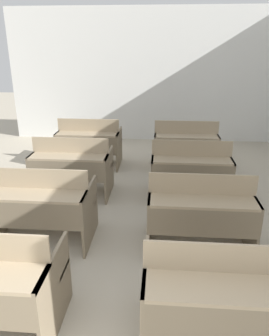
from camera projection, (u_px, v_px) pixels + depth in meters
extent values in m
cube|color=silver|center=(141.00, 76.00, 7.50)|extent=(6.14, 0.06, 2.96)
cube|color=#7C6D56|center=(56.00, 294.00, 2.55)|extent=(0.03, 0.75, 0.67)
cube|color=tan|center=(0.00, 265.00, 2.78)|extent=(1.13, 0.29, 0.03)
cube|color=#7C6D56|center=(4.00, 289.00, 2.87)|extent=(1.07, 0.04, 0.04)
cube|color=#7D6E57|center=(145.00, 299.00, 2.50)|extent=(0.03, 0.75, 0.67)
cube|color=tan|center=(228.00, 289.00, 2.14)|extent=(1.13, 0.33, 0.03)
cube|color=#7D6E57|center=(229.00, 327.00, 2.06)|extent=(1.07, 0.02, 0.30)
cube|color=tan|center=(225.00, 258.00, 2.24)|extent=(1.13, 0.02, 0.23)
cube|color=tan|center=(214.00, 277.00, 2.65)|extent=(1.13, 0.29, 0.03)
cube|color=#7D6E57|center=(212.00, 302.00, 2.74)|extent=(1.07, 0.04, 0.04)
cube|color=#7F7059|center=(90.00, 214.00, 3.75)|extent=(0.03, 0.75, 0.67)
cube|color=tan|center=(33.00, 195.00, 3.48)|extent=(1.13, 0.33, 0.03)
cube|color=#7F7059|center=(30.00, 216.00, 3.39)|extent=(1.07, 0.02, 0.30)
cube|color=tan|center=(37.00, 179.00, 3.58)|extent=(1.13, 0.02, 0.23)
cube|color=tan|center=(49.00, 199.00, 3.98)|extent=(1.13, 0.29, 0.03)
cube|color=#7F7059|center=(51.00, 217.00, 4.07)|extent=(1.07, 0.04, 0.04)
cube|color=#786952|center=(149.00, 217.00, 3.69)|extent=(0.03, 0.75, 0.67)
cube|color=#786952|center=(249.00, 221.00, 3.61)|extent=(0.03, 0.75, 0.67)
cube|color=tan|center=(203.00, 202.00, 3.34)|extent=(1.13, 0.33, 0.03)
cube|color=#786952|center=(204.00, 223.00, 3.25)|extent=(1.07, 0.02, 0.30)
cube|color=tan|center=(202.00, 184.00, 3.44)|extent=(1.13, 0.02, 0.23)
cube|color=tan|center=(197.00, 205.00, 3.84)|extent=(1.13, 0.29, 0.03)
cube|color=#786952|center=(196.00, 224.00, 3.93)|extent=(1.07, 0.04, 0.04)
cube|color=#80705A|center=(38.00, 171.00, 5.02)|extent=(0.03, 0.75, 0.67)
cube|color=#80705A|center=(109.00, 174.00, 4.94)|extent=(0.03, 0.75, 0.67)
cube|color=tan|center=(68.00, 157.00, 4.67)|extent=(1.13, 0.33, 0.03)
cube|color=#80705A|center=(66.00, 172.00, 4.59)|extent=(1.07, 0.02, 0.30)
cube|color=tan|center=(70.00, 145.00, 4.77)|extent=(1.13, 0.02, 0.23)
cube|color=tan|center=(77.00, 164.00, 5.18)|extent=(1.13, 0.29, 0.03)
cube|color=#80705A|center=(78.00, 178.00, 5.26)|extent=(1.07, 0.04, 0.04)
cube|color=#796A53|center=(152.00, 175.00, 4.89)|extent=(0.03, 0.75, 0.67)
cube|color=#796A53|center=(228.00, 177.00, 4.80)|extent=(0.03, 0.75, 0.67)
cube|color=tan|center=(192.00, 160.00, 4.53)|extent=(1.13, 0.33, 0.03)
cube|color=#796A53|center=(192.00, 176.00, 4.45)|extent=(1.07, 0.02, 0.30)
cube|color=tan|center=(192.00, 148.00, 4.63)|extent=(1.13, 0.02, 0.23)
cube|color=tan|center=(189.00, 167.00, 5.04)|extent=(1.13, 0.29, 0.03)
cube|color=#796A53|center=(188.00, 182.00, 5.13)|extent=(1.07, 0.04, 0.04)
cube|color=#7A6B54|center=(62.00, 147.00, 6.22)|extent=(0.03, 0.75, 0.67)
cube|color=#7A6B54|center=(119.00, 148.00, 6.13)|extent=(0.03, 0.75, 0.67)
cube|color=tan|center=(87.00, 134.00, 5.87)|extent=(1.13, 0.33, 0.03)
cube|color=#7A6B54|center=(85.00, 145.00, 5.78)|extent=(1.07, 0.02, 0.30)
cube|color=tan|center=(88.00, 125.00, 5.97)|extent=(1.13, 0.02, 0.23)
cube|color=tan|center=(92.00, 141.00, 6.37)|extent=(1.13, 0.29, 0.03)
cube|color=#7A6B54|center=(93.00, 154.00, 6.46)|extent=(1.07, 0.04, 0.04)
cube|color=#7F7059|center=(155.00, 150.00, 6.07)|extent=(0.03, 0.75, 0.67)
cube|color=#7F7059|center=(215.00, 151.00, 5.98)|extent=(0.03, 0.75, 0.67)
cube|color=tan|center=(187.00, 136.00, 5.72)|extent=(1.13, 0.33, 0.03)
cube|color=#7F7059|center=(187.00, 148.00, 5.63)|extent=(1.07, 0.02, 0.30)
cube|color=tan|center=(187.00, 127.00, 5.81)|extent=(1.13, 0.02, 0.23)
cube|color=tan|center=(184.00, 144.00, 6.22)|extent=(1.13, 0.29, 0.03)
cube|color=#7F7059|center=(184.00, 156.00, 6.31)|extent=(1.07, 0.04, 0.04)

